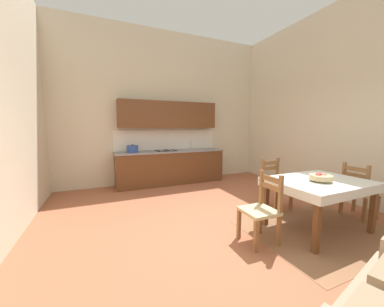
{
  "coord_description": "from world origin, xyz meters",
  "views": [
    {
      "loc": [
        -1.76,
        -2.78,
        1.53
      ],
      "look_at": [
        0.02,
        1.3,
        0.97
      ],
      "focal_mm": 20.02,
      "sensor_mm": 36.0,
      "label": 1
    }
  ],
  "objects_px": {
    "dining_table": "(318,188)",
    "dining_chair_kitchen_side": "(275,185)",
    "dining_chair_tv_side": "(261,210)",
    "kitchen_cabinetry": "(170,152)",
    "dining_chair_window_side": "(359,192)",
    "fruit_bowl": "(321,177)"
  },
  "relations": [
    {
      "from": "kitchen_cabinetry",
      "to": "fruit_bowl",
      "type": "height_order",
      "value": "kitchen_cabinetry"
    },
    {
      "from": "dining_chair_kitchen_side",
      "to": "kitchen_cabinetry",
      "type": "bearing_deg",
      "value": 116.31
    },
    {
      "from": "dining_chair_tv_side",
      "to": "kitchen_cabinetry",
      "type": "bearing_deg",
      "value": 92.85
    },
    {
      "from": "kitchen_cabinetry",
      "to": "dining_table",
      "type": "xyz_separation_m",
      "value": [
        1.19,
        -3.44,
        -0.22
      ]
    },
    {
      "from": "dining_chair_tv_side",
      "to": "fruit_bowl",
      "type": "xyz_separation_m",
      "value": [
        0.95,
        -0.12,
        0.37
      ]
    },
    {
      "from": "dining_chair_tv_side",
      "to": "dining_chair_kitchen_side",
      "type": "bearing_deg",
      "value": 38.48
    },
    {
      "from": "dining_chair_window_side",
      "to": "dining_chair_tv_side",
      "type": "xyz_separation_m",
      "value": [
        -2.04,
        0.05,
        0.0
      ]
    },
    {
      "from": "fruit_bowl",
      "to": "kitchen_cabinetry",
      "type": "bearing_deg",
      "value": 107.73
    },
    {
      "from": "dining_chair_tv_side",
      "to": "dining_table",
      "type": "bearing_deg",
      "value": -2.8
    },
    {
      "from": "dining_table",
      "to": "dining_chair_kitchen_side",
      "type": "bearing_deg",
      "value": 86.02
    },
    {
      "from": "dining_chair_window_side",
      "to": "fruit_bowl",
      "type": "bearing_deg",
      "value": -176.3
    },
    {
      "from": "dining_chair_window_side",
      "to": "fruit_bowl",
      "type": "distance_m",
      "value": 1.15
    },
    {
      "from": "dining_table",
      "to": "dining_chair_tv_side",
      "type": "relative_size",
      "value": 1.5
    },
    {
      "from": "kitchen_cabinetry",
      "to": "dining_chair_kitchen_side",
      "type": "relative_size",
      "value": 3.13
    },
    {
      "from": "dining_table",
      "to": "dining_chair_kitchen_side",
      "type": "xyz_separation_m",
      "value": [
        0.06,
        0.91,
        -0.19
      ]
    },
    {
      "from": "dining_table",
      "to": "kitchen_cabinetry",
      "type": "bearing_deg",
      "value": 109.05
    },
    {
      "from": "kitchen_cabinetry",
      "to": "dining_table",
      "type": "relative_size",
      "value": 2.08
    },
    {
      "from": "dining_table",
      "to": "fruit_bowl",
      "type": "bearing_deg",
      "value": -134.39
    },
    {
      "from": "dining_chair_window_side",
      "to": "fruit_bowl",
      "type": "height_order",
      "value": "dining_chair_window_side"
    },
    {
      "from": "dining_chair_kitchen_side",
      "to": "dining_table",
      "type": "bearing_deg",
      "value": -93.98
    },
    {
      "from": "dining_table",
      "to": "dining_chair_kitchen_side",
      "type": "distance_m",
      "value": 0.93
    },
    {
      "from": "kitchen_cabinetry",
      "to": "dining_chair_tv_side",
      "type": "height_order",
      "value": "kitchen_cabinetry"
    }
  ]
}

